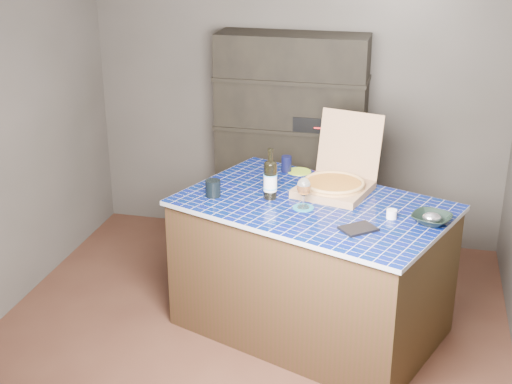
% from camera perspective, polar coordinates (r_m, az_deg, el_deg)
% --- Properties ---
extents(room, '(3.50, 3.50, 3.50)m').
position_cam_1_polar(room, '(4.38, -0.86, 2.32)').
color(room, '#513123').
rests_on(room, ground).
extents(shelving_unit, '(1.20, 0.41, 1.80)m').
position_cam_1_polar(shelving_unit, '(5.91, 2.86, 3.93)').
color(shelving_unit, black).
rests_on(shelving_unit, floor).
extents(kitchen_island, '(1.97, 1.62, 0.93)m').
position_cam_1_polar(kitchen_island, '(4.83, 4.48, -5.99)').
color(kitchen_island, '#412719').
rests_on(kitchen_island, floor).
extents(pizza_box, '(0.57, 0.64, 0.49)m').
position_cam_1_polar(pizza_box, '(4.81, 6.37, 0.81)').
color(pizza_box, tan).
rests_on(pizza_box, kitchen_island).
extents(mead_bottle, '(0.09, 0.09, 0.34)m').
position_cam_1_polar(mead_bottle, '(4.64, 1.15, 1.04)').
color(mead_bottle, black).
rests_on(mead_bottle, kitchen_island).
extents(teal_trivet, '(0.14, 0.14, 0.01)m').
position_cam_1_polar(teal_trivet, '(4.55, 3.80, -1.26)').
color(teal_trivet, '#1A6F89').
rests_on(teal_trivet, kitchen_island).
extents(wine_glass, '(0.09, 0.09, 0.20)m').
position_cam_1_polar(wine_glass, '(4.50, 3.84, 0.37)').
color(wine_glass, white).
rests_on(wine_glass, teal_trivet).
extents(tumbler, '(0.10, 0.10, 0.11)m').
position_cam_1_polar(tumbler, '(4.71, -3.46, 0.30)').
color(tumbler, black).
rests_on(tumbler, kitchen_island).
extents(dvd_case, '(0.25, 0.25, 0.02)m').
position_cam_1_polar(dvd_case, '(4.27, 8.18, -2.93)').
color(dvd_case, black).
rests_on(dvd_case, kitchen_island).
extents(bowl, '(0.30, 0.30, 0.06)m').
position_cam_1_polar(bowl, '(4.44, 13.87, -2.11)').
color(bowl, black).
rests_on(bowl, kitchen_island).
extents(foil_contents, '(0.11, 0.10, 0.05)m').
position_cam_1_polar(foil_contents, '(4.44, 13.88, -1.97)').
color(foil_contents, silver).
rests_on(foil_contents, bowl).
extents(white_jar, '(0.06, 0.06, 0.06)m').
position_cam_1_polar(white_jar, '(4.46, 10.80, -1.74)').
color(white_jar, white).
rests_on(white_jar, kitchen_island).
extents(navy_cup, '(0.07, 0.07, 0.12)m').
position_cam_1_polar(navy_cup, '(5.16, 2.45, 2.26)').
color(navy_cup, black).
rests_on(navy_cup, kitchen_island).
extents(green_trivet, '(0.17, 0.17, 0.01)m').
position_cam_1_polar(green_trivet, '(5.17, 3.47, 1.66)').
color(green_trivet, '#A4C72A').
rests_on(green_trivet, kitchen_island).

